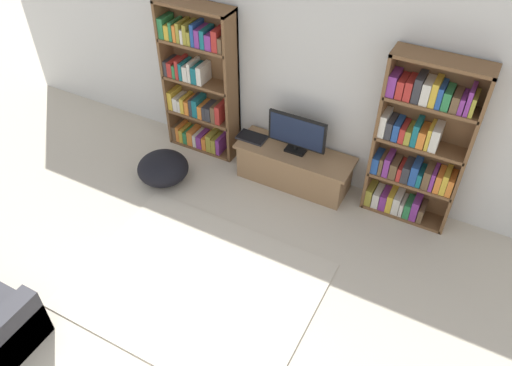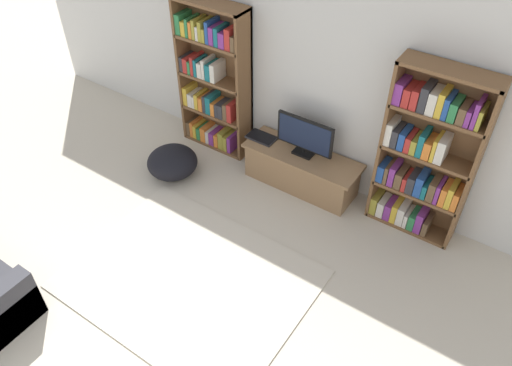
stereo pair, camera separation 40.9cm
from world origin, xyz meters
name	(u,v)px [view 2 (the right image)]	position (x,y,z in m)	size (l,w,h in m)	color
wall_back	(319,80)	(0.00, 4.23, 1.30)	(8.80, 0.06, 2.60)	silver
bookshelf_left	(214,81)	(-1.35, 4.05, 0.94)	(0.94, 0.30, 1.94)	brown
bookshelf_right	(425,157)	(1.35, 4.05, 0.93)	(0.94, 0.30, 1.94)	brown
tv_stand	(301,170)	(0.02, 3.93, 0.23)	(1.42, 0.49, 0.46)	#8E6B47
television	(305,136)	(0.02, 3.95, 0.72)	(0.71, 0.16, 0.48)	black
laptop	(262,137)	(-0.55, 3.93, 0.48)	(0.35, 0.21, 0.03)	#28282D
area_rug	(190,279)	(-0.16, 2.04, 0.01)	(2.34, 1.81, 0.02)	beige
beanbag_ottoman	(172,162)	(-1.40, 3.22, 0.18)	(0.62, 0.62, 0.35)	black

